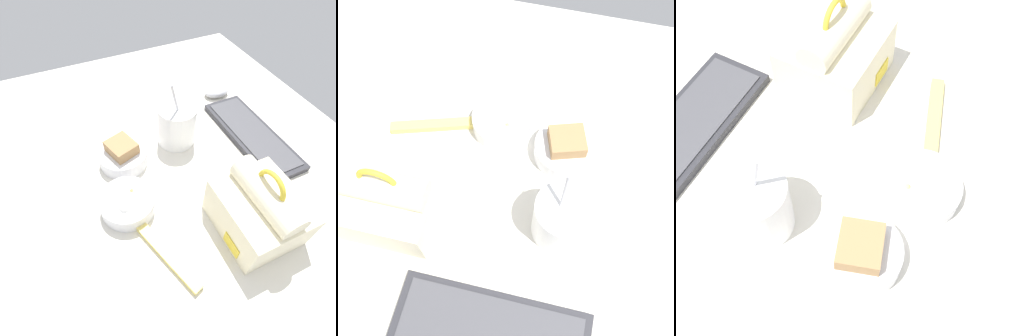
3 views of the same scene
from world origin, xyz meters
The scene contains 8 objects.
desk_surface centered at (0.00, 0.00, 1.00)cm, with size 140.00×110.00×2.00cm.
keyboard centered at (-5.72, 26.43, 3.02)cm, with size 35.02×12.70×2.10cm.
lunch_bag centered at (18.46, 8.99, 8.67)cm, with size 18.03×16.55×18.83cm.
soup_cup centered at (-14.17, 5.18, 8.19)cm, with size 10.87×10.87×19.88cm.
bento_bowl_sandwich centered at (-12.43, -11.84, 4.73)cm, with size 13.20×13.20×7.32cm.
bento_bowl_snacks centered at (2.29, -15.59, 4.32)cm, with size 13.15×13.15×5.70cm.
computer_mouse centered at (-28.58, 27.88, 3.68)cm, with size 6.37×8.99×3.36cm.
chopstick_case centered at (16.59, -12.28, 2.80)cm, with size 20.19×8.44×1.60cm.
Camera 1 is at (36.17, -20.58, 57.96)cm, focal length 28.00 mm.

